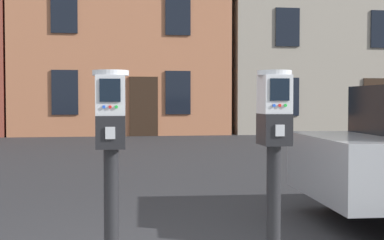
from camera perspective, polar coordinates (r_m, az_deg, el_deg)
parking_meter_near_kerb at (r=3.12m, az=-8.90°, el=-1.99°), size 0.22×0.25×1.30m
parking_meter_twin_adjacent at (r=3.27m, az=9.01°, el=-1.70°), size 0.22×0.25×1.31m
townhouse_brick_corner at (r=23.54m, az=12.07°, el=11.49°), size 7.40×6.98×10.19m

